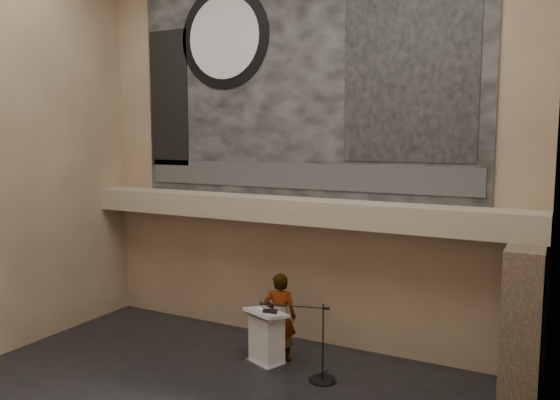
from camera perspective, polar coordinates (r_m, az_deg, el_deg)
The scene contains 17 objects.
wall_back at distance 11.80m, azimuth 1.81°, elevation 5.47°, with size 10.00×0.02×8.50m, color #7B634E.
wall_right at distance 6.63m, azimuth 26.46°, elevation 3.80°, with size 0.02×8.00×8.50m, color #7B634E.
soffit at distance 11.55m, azimuth 0.92°, elevation -1.03°, with size 10.00×0.80×0.50m, color gray.
sprinkler_left at distance 12.34m, azimuth -5.84°, elevation -1.87°, with size 0.04×0.04×0.06m, color #B2893D.
sprinkler_right at distance 10.83m, azimuth 9.82°, elevation -3.14°, with size 0.04×0.04×0.06m, color #B2893D.
banner at distance 11.84m, azimuth 1.77°, elevation 12.51°, with size 8.00×0.05×5.00m, color black.
banner_text_strip at distance 11.77m, azimuth 1.65°, elevation 2.54°, with size 7.76×0.02×0.55m, color #303030.
banner_clock_rim at distance 12.82m, azimuth -5.87°, elevation 16.54°, with size 2.30×2.30×0.02m, color black.
banner_clock_face at distance 12.80m, azimuth -5.92°, elevation 16.55°, with size 1.84×1.84×0.02m, color silver.
banner_building_print at distance 10.98m, azimuth 13.34°, elevation 13.31°, with size 2.60×0.02×3.60m, color black.
banner_brick_print at distance 13.60m, azimuth -11.53°, elevation 10.35°, with size 1.10×0.02×3.20m, color black.
stone_pier at distance 10.28m, azimuth 24.02°, elevation -11.75°, with size 0.60×1.40×2.70m, color #44362A.
lectern at distance 11.08m, azimuth -1.41°, elevation -14.19°, with size 0.95×0.82×1.14m.
binder at distance 10.81m, azimuth -1.05°, elevation -11.55°, with size 0.28×0.22×0.04m, color black.
papers at distance 10.95m, azimuth -2.29°, elevation -11.40°, with size 0.21×0.29×0.01m, color white.
speaker_person at distance 11.17m, azimuth 0.00°, elevation -12.11°, with size 0.66×0.43×1.80m, color white.
mic_stand at distance 10.58m, azimuth 4.25°, elevation -17.23°, with size 1.42×0.57×1.46m.
Camera 1 is at (5.14, -6.63, 4.51)m, focal length 35.00 mm.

